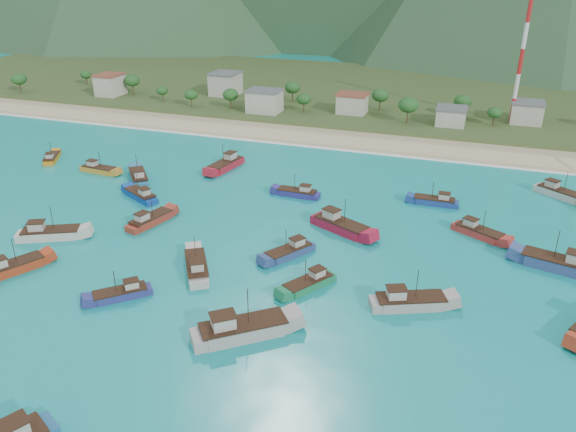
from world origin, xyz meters
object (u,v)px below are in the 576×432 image
(boat_7, at_px, (478,233))
(boat_5, at_px, (12,268))
(boat_4, at_px, (559,194))
(boat_9, at_px, (340,226))
(boat_29, at_px, (197,268))
(boat_22, at_px, (309,284))
(boat_24, at_px, (226,165))
(boat_21, at_px, (289,252))
(boat_26, at_px, (435,202))
(boat_30, at_px, (50,234))
(boat_11, at_px, (241,330))
(boat_0, at_px, (52,159))
(boat_3, at_px, (150,221))
(boat_18, at_px, (298,193))
(boat_6, at_px, (141,196))
(boat_13, at_px, (409,302))
(boat_8, at_px, (99,170))
(radio_tower, at_px, (523,49))
(boat_25, at_px, (139,178))
(boat_28, at_px, (559,264))
(boat_19, at_px, (122,294))

(boat_7, bearing_deg, boat_5, -33.17)
(boat_4, xyz_separation_m, boat_5, (-88.21, -64.64, -0.02))
(boat_9, relative_size, boat_29, 1.14)
(boat_22, xyz_separation_m, boat_24, (-35.59, 45.74, 0.26))
(boat_7, bearing_deg, boat_9, -47.64)
(boat_21, distance_m, boat_26, 38.02)
(boat_22, xyz_separation_m, boat_30, (-50.38, 0.63, 0.22))
(boat_9, xyz_separation_m, boat_24, (-35.21, 24.32, -0.05))
(boat_11, bearing_deg, boat_0, -163.12)
(boat_5, distance_m, boat_11, 42.85)
(boat_7, relative_size, boat_24, 0.83)
(boat_3, xyz_separation_m, boat_18, (22.83, 22.86, -0.09))
(boat_21, bearing_deg, boat_6, 12.25)
(boat_13, distance_m, boat_29, 34.65)
(boat_5, relative_size, boat_7, 1.07)
(boat_0, bearing_deg, boat_8, -38.32)
(boat_3, height_order, boat_8, boat_3)
(radio_tower, distance_m, boat_6, 116.80)
(radio_tower, relative_size, boat_11, 3.37)
(boat_25, height_order, boat_28, boat_28)
(boat_24, bearing_deg, boat_6, 77.78)
(boat_19, height_order, boat_22, boat_22)
(boat_4, height_order, boat_25, boat_25)
(boat_4, bearing_deg, boat_6, -35.00)
(boat_11, bearing_deg, boat_18, 150.74)
(boat_13, bearing_deg, boat_26, 156.76)
(boat_6, xyz_separation_m, boat_26, (60.27, 17.71, -0.05))
(boat_11, bearing_deg, boat_6, -171.89)
(boat_11, bearing_deg, boat_3, -169.71)
(boat_6, bearing_deg, boat_19, -123.82)
(boat_7, relative_size, boat_18, 1.07)
(boat_5, bearing_deg, boat_8, 136.94)
(boat_0, xyz_separation_m, boat_21, (73.89, -27.60, 0.11))
(radio_tower, height_order, boat_25, radio_tower)
(boat_22, height_order, boat_26, boat_26)
(boat_11, relative_size, boat_19, 1.55)
(boat_26, bearing_deg, boat_29, 139.89)
(boat_9, bearing_deg, boat_22, 26.45)
(boat_6, bearing_deg, boat_22, -88.65)
(boat_6, relative_size, boat_19, 1.21)
(boat_6, bearing_deg, boat_24, 6.25)
(boat_4, relative_size, boat_18, 1.13)
(boat_4, relative_size, boat_19, 1.28)
(boat_30, bearing_deg, boat_18, 106.25)
(boat_26, bearing_deg, boat_5, 128.70)
(boat_9, xyz_separation_m, boat_11, (-4.60, -36.49, 0.12))
(boat_9, bearing_deg, boat_24, -99.20)
(boat_25, bearing_deg, boat_11, -84.79)
(boat_29, bearing_deg, boat_9, 19.03)
(boat_3, relative_size, boat_19, 1.28)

